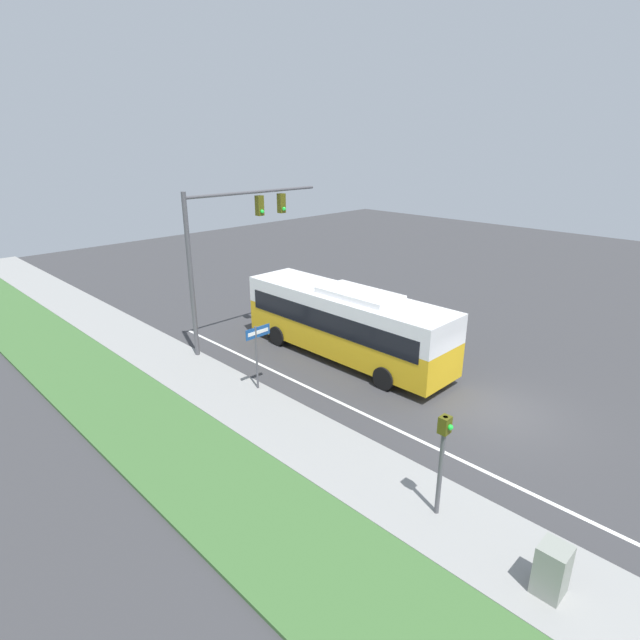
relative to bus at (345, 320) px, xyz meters
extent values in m
plane|color=#38383A|center=(0.41, -7.19, -1.75)|extent=(80.00, 80.00, 0.00)
cube|color=gray|center=(-5.79, -7.19, -1.69)|extent=(2.80, 80.00, 0.12)
cube|color=#3D6633|center=(-8.99, -7.19, -1.70)|extent=(3.60, 80.00, 0.10)
cube|color=silver|center=(-3.19, -7.19, -1.75)|extent=(0.14, 30.00, 0.01)
cube|color=gold|center=(0.00, 0.01, -0.67)|extent=(2.50, 10.18, 1.43)
cube|color=white|center=(0.00, 0.01, 0.63)|extent=(2.50, 10.18, 1.17)
cube|color=black|center=(0.00, 0.01, 0.23)|extent=(2.54, 9.37, 0.89)
cube|color=white|center=(0.00, -0.75, 1.34)|extent=(1.75, 3.56, 0.24)
cylinder|color=black|center=(-1.20, 3.17, -1.29)|extent=(0.28, 0.94, 0.94)
cylinder|color=black|center=(1.20, 3.17, -1.29)|extent=(0.28, 0.94, 0.94)
cylinder|color=black|center=(-1.20, -3.14, -1.29)|extent=(0.28, 0.94, 0.94)
cylinder|color=black|center=(1.20, -3.14, -1.29)|extent=(0.28, 0.94, 0.94)
cylinder|color=#4C4C51|center=(-4.64, 4.65, 1.84)|extent=(0.20, 0.20, 7.19)
cylinder|color=#4C4C51|center=(-1.06, 4.65, 5.19)|extent=(7.17, 0.14, 0.14)
cube|color=#47470F|center=(-0.82, 4.65, 4.57)|extent=(0.32, 0.28, 0.90)
sphere|color=#1ED838|center=(-0.82, 4.47, 4.32)|extent=(0.18, 0.18, 0.18)
cube|color=#47470F|center=(0.50, 4.65, 4.57)|extent=(0.32, 0.28, 0.90)
sphere|color=#1ED838|center=(0.50, 4.47, 4.32)|extent=(0.18, 0.18, 0.18)
cylinder|color=#4C4C51|center=(-5.78, -8.44, -0.29)|extent=(0.12, 0.12, 2.92)
cube|color=#47470F|center=(-5.78, -8.44, 0.94)|extent=(0.28, 0.24, 0.44)
sphere|color=#1ED838|center=(-5.78, -8.59, 0.94)|extent=(0.14, 0.14, 0.14)
cylinder|color=#4C4C51|center=(-4.74, 0.21, -0.43)|extent=(0.08, 0.08, 2.65)
cube|color=#19478C|center=(-4.63, 0.21, 0.65)|extent=(1.11, 0.03, 0.41)
cube|color=white|center=(-4.63, 0.19, 0.65)|extent=(0.94, 0.01, 0.14)
cube|color=gray|center=(-6.18, -11.42, -1.04)|extent=(0.63, 0.60, 1.18)
camera|label=1|loc=(-15.23, -13.65, 7.34)|focal=28.00mm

